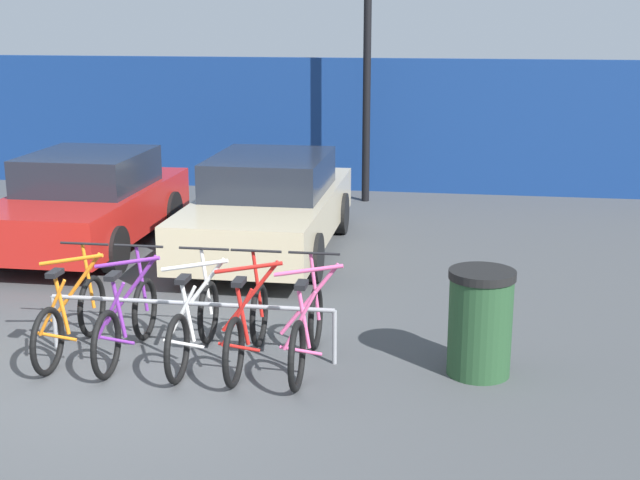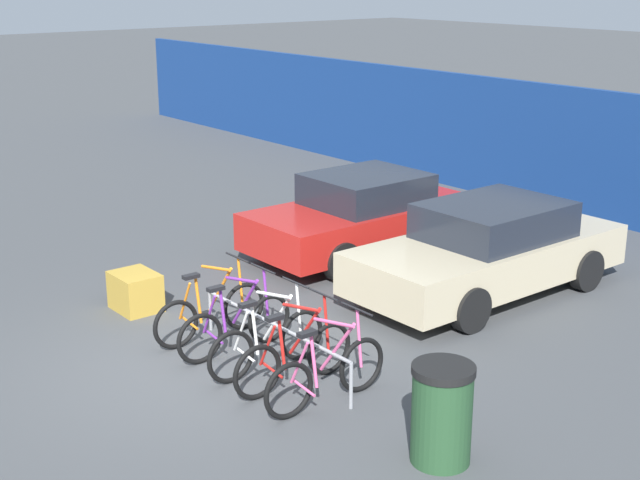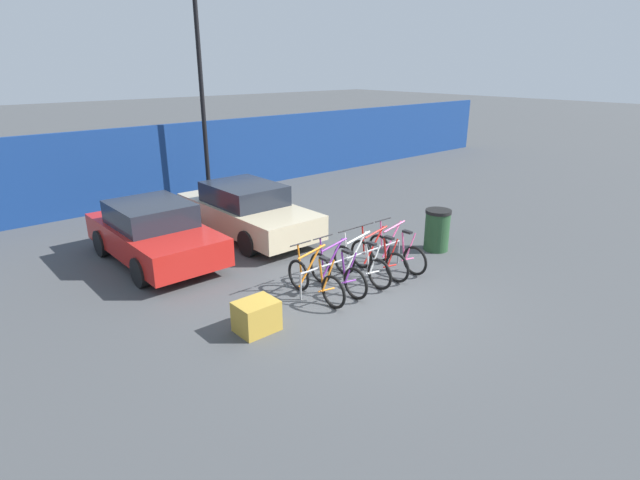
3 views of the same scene
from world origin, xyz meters
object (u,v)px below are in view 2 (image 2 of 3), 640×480
Objects in this scene: cargo_crate at (135,291)px; bicycle_purple at (235,325)px; bicycle_orange at (211,312)px; bicycle_pink at (326,373)px; bike_rack at (273,330)px; car_red at (363,215)px; bicycle_red at (294,356)px; car_beige at (489,250)px; trash_bin at (442,413)px; bicycle_white at (267,342)px.

bicycle_purple is at bearing 7.38° from cargo_crate.
bicycle_orange is 0.59m from bicycle_purple.
bicycle_orange is 1.00× the size of bicycle_pink.
car_red reaches higher than bike_rack.
bicycle_red is (0.61, -0.15, -0.10)m from bike_rack.
car_beige is at bearing 99.96° from bicycle_red.
cargo_crate is (-2.16, -0.28, -0.10)m from bicycle_purple.
car_red and car_beige have the same top height.
bicycle_orange is at bearing -178.32° from trash_bin.
bicycle_orange is 2.41m from bicycle_pink.
trash_bin is (2.77, 0.12, 0.14)m from bicycle_white.
trash_bin is at bearing 4.06° from cargo_crate.
bicycle_red is at bearing -176.95° from trash_bin.
bicycle_purple is 2.18m from cargo_crate.
bicycle_pink is (0.59, 0.00, 0.00)m from bicycle_red.
bicycle_pink is at bearing 3.12° from bicycle_purple.
bicycle_purple and bicycle_white have the same top height.
bicycle_purple is (-0.62, -0.15, -0.10)m from bike_rack.
bicycle_orange reaches higher than trash_bin.
cargo_crate is at bearing -178.81° from bicycle_pink.
bicycle_red is at bearing -3.07° from bicycle_orange.
bicycle_orange is 1.00× the size of bicycle_red.
bicycle_purple is at bearing 177.17° from bicycle_pink.
car_beige is 4.36× the size of trash_bin.
bicycle_orange and bicycle_white have the same top height.
bicycle_red is 5.21m from car_red.
bike_rack is at bearing 3.97° from bicycle_orange.
car_red is (-3.92, 4.00, 0.31)m from bicycle_pink.
bicycle_orange is 1.60m from cargo_crate.
bicycle_red is 0.43× the size of car_red.
bike_rack is 2.87× the size of trash_bin.
cargo_crate is (-5.63, -0.40, -0.24)m from trash_bin.
car_red reaches higher than bicycle_white.
car_beige reaches higher than trash_bin.
bicycle_red and bicycle_pink have the same top height.
bicycle_purple reaches higher than cargo_crate.
trash_bin is at bearing -0.59° from bike_rack.
bicycle_pink is 4.37m from car_beige.
bicycle_purple is 1.82m from bicycle_pink.
car_red is 3.90× the size of trash_bin.
car_beige is (1.15, 4.17, 0.31)m from bicycle_orange.
trash_bin is 1.47× the size of cargo_crate.
bicycle_orange is 4.29m from car_red.
bicycle_purple is at bearing -97.64° from car_beige.
car_beige reaches higher than bicycle_white.
car_red is at bearing 120.75° from bicycle_purple.
bicycle_orange reaches higher than cargo_crate.
bicycle_purple is at bearing -177.27° from bicycle_white.
car_beige is at bearing 104.03° from bicycle_pink.
bicycle_orange is 0.43× the size of car_red.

